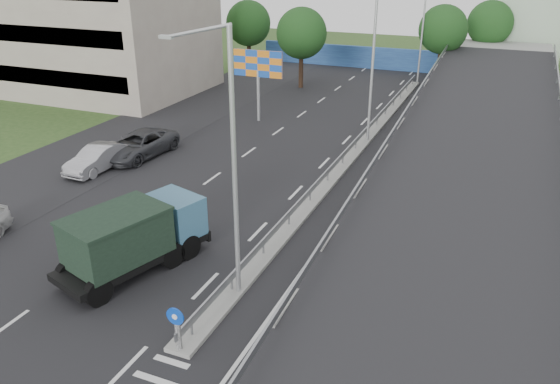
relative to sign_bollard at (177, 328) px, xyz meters
The scene contains 20 objects.
road_surface 18.11m from the sign_bollard, 99.55° to the left, with size 26.00×90.00×0.04m, color black.
parking_strip 23.98m from the sign_bollard, 131.91° to the left, with size 8.00×90.00×0.05m, color black.
median 21.85m from the sign_bollard, 90.00° to the left, with size 1.00×44.00×0.20m, color gray.
overpass_ramp 23.09m from the sign_bollard, 71.04° to the left, with size 10.00×50.00×3.50m.
median_guardrail 21.83m from the sign_bollard, 90.00° to the left, with size 0.09×44.00×0.71m.
sign_bollard is the anchor object (origin of this frame).
lamp_post_near 6.12m from the sign_bollard, 88.36° to the left, with size 2.74×0.18×10.08m.
lamp_post_mid 24.30m from the sign_bollard, 89.74° to the left, with size 2.74×0.18×10.08m.
lamp_post_far 44.08m from the sign_bollard, 89.86° to the left, with size 2.74×0.18×10.08m.
beige_building 42.59m from the sign_bollard, 135.17° to the left, with size 24.00×14.00×12.00m, color gray.
blue_wall 49.99m from the sign_bollard, 94.59° to the left, with size 30.00×0.50×2.40m, color navy.
church 58.84m from the sign_bollard, 80.19° to the left, with size 7.00×7.00×13.80m.
billboard 27.53m from the sign_bollard, 109.21° to the left, with size 4.00×0.24×5.50m.
tree_left_mid 39.34m from the sign_bollard, 104.81° to the left, with size 4.80×4.80×7.60m.
tree_median_far 46.06m from the sign_bollard, 87.50° to the left, with size 4.80×4.80×7.60m.
tree_left_far 46.64m from the sign_bollard, 112.80° to the left, with size 4.80×4.80×7.60m.
tree_ramp_far 53.33m from the sign_bollard, 83.52° to the left, with size 4.80×4.80×7.60m.
dump_truck 6.00m from the sign_bollard, 139.07° to the left, with size 4.17×6.91×2.87m.
parked_car_b 18.42m from the sign_bollard, 137.64° to the left, with size 1.61×4.60×1.52m, color #A1A1A7.
parked_car_c 19.98m from the sign_bollard, 129.64° to the left, with size 2.66×5.77×1.60m, color #37393D.
Camera 1 is at (8.71, -9.89, 12.35)m, focal length 35.00 mm.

